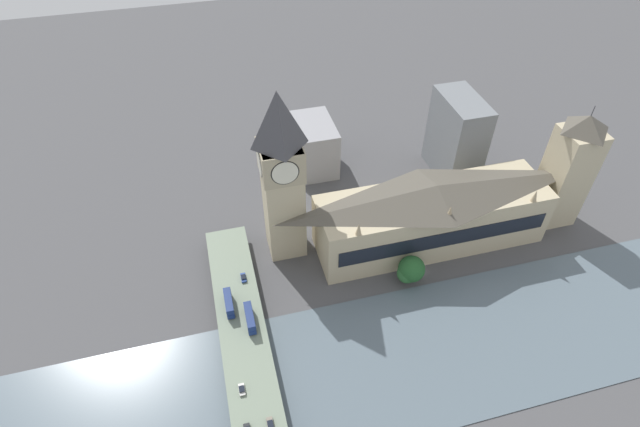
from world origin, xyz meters
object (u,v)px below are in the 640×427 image
(car_northbound_tail, at_px, (243,278))
(double_decker_bus_mid, at_px, (250,318))
(double_decker_bus_lead, at_px, (229,303))
(clock_tower, at_px, (282,175))
(parliament_hall, at_px, (432,214))
(road_bridge, at_px, (252,386))
(car_southbound_lead, at_px, (242,389))
(victoria_tower, at_px, (568,170))
(car_northbound_lead, at_px, (270,425))

(car_northbound_tail, bearing_deg, double_decker_bus_mid, 178.58)
(double_decker_bus_lead, bearing_deg, clock_tower, -41.70)
(parliament_hall, relative_size, double_decker_bus_mid, 8.19)
(road_bridge, bearing_deg, clock_tower, -21.20)
(road_bridge, bearing_deg, car_southbound_lead, 114.33)
(clock_tower, distance_m, car_southbound_lead, 71.26)
(double_decker_bus_lead, height_order, car_northbound_tail, double_decker_bus_lead)
(victoria_tower, bearing_deg, double_decker_bus_mid, 100.99)
(victoria_tower, height_order, double_decker_bus_mid, victoria_tower)
(road_bridge, bearing_deg, victoria_tower, -70.56)
(clock_tower, distance_m, double_decker_bus_lead, 47.21)
(double_decker_bus_lead, distance_m, car_southbound_lead, 31.04)
(parliament_hall, height_order, clock_tower, clock_tower)
(road_bridge, relative_size, double_decker_bus_mid, 12.44)
(road_bridge, bearing_deg, car_northbound_tail, -4.88)
(road_bridge, bearing_deg, car_northbound_lead, -167.59)
(victoria_tower, height_order, car_northbound_lead, victoria_tower)
(car_northbound_lead, bearing_deg, victoria_tower, -64.90)
(victoria_tower, bearing_deg, car_southbound_lead, 109.56)
(double_decker_bus_mid, bearing_deg, parliament_hall, -71.33)
(clock_tower, bearing_deg, double_decker_bus_lead, 138.30)
(parliament_hall, distance_m, car_southbound_lead, 94.66)
(road_bridge, xyz_separation_m, double_decker_bus_lead, (29.55, 2.89, 3.69))
(double_decker_bus_lead, relative_size, car_northbound_lead, 2.36)
(road_bridge, height_order, car_southbound_lead, car_southbound_lead)
(car_northbound_tail, bearing_deg, double_decker_bus_lead, 150.46)
(car_northbound_tail, xyz_separation_m, car_southbound_lead, (-42.22, 6.65, -0.00))
(parliament_hall, distance_m, double_decker_bus_mid, 79.14)
(victoria_tower, xyz_separation_m, road_bridge, (-47.09, 133.44, -19.82))
(double_decker_bus_lead, bearing_deg, car_northbound_lead, -172.20)
(parliament_hall, distance_m, clock_tower, 60.50)
(double_decker_bus_lead, xyz_separation_m, car_southbound_lead, (-30.98, 0.28, -1.87))
(double_decker_bus_lead, distance_m, car_northbound_tail, 13.06)
(parliament_hall, distance_m, victoria_tower, 56.62)
(victoria_tower, distance_m, road_bridge, 142.89)
(double_decker_bus_lead, bearing_deg, car_southbound_lead, 179.48)
(car_northbound_lead, xyz_separation_m, car_southbound_lead, (12.55, 6.25, -0.06))
(victoria_tower, height_order, double_decker_bus_lead, victoria_tower)
(clock_tower, height_order, road_bridge, clock_tower)
(road_bridge, bearing_deg, double_decker_bus_lead, 5.58)
(car_southbound_lead, bearing_deg, parliament_hall, -59.09)
(road_bridge, xyz_separation_m, car_southbound_lead, (-1.43, 3.17, 1.82))
(parliament_hall, relative_size, car_southbound_lead, 23.32)
(double_decker_bus_mid, relative_size, car_northbound_lead, 2.45)
(parliament_hall, distance_m, car_northbound_lead, 96.76)
(double_decker_bus_mid, distance_m, car_southbound_lead, 24.09)
(car_northbound_lead, distance_m, car_northbound_tail, 54.78)
(clock_tower, height_order, double_decker_bus_mid, clock_tower)
(road_bridge, xyz_separation_m, car_northbound_lead, (-13.99, -3.08, 1.87))
(double_decker_bus_mid, bearing_deg, car_northbound_tail, -1.42)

